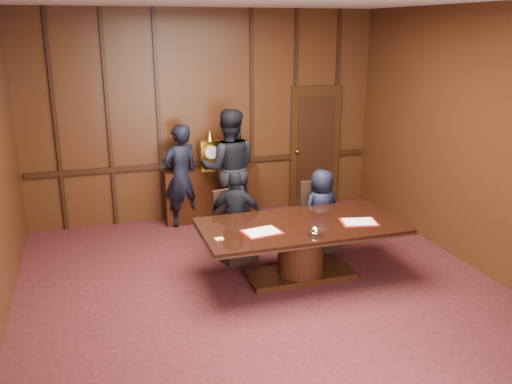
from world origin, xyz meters
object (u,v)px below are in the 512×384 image
sideboard (211,192)px  signatory_right (321,210)px  witness_right (229,169)px  signatory_left (236,217)px  witness_left (181,176)px  conference_table (301,242)px

sideboard → signatory_right: size_ratio=1.30×
sideboard → witness_right: 0.68m
signatory_left → signatory_right: size_ratio=1.06×
signatory_left → witness_left: size_ratio=0.76×
sideboard → signatory_right: (1.24, -1.83, 0.13)m
sideboard → conference_table: sideboard is taller
sideboard → witness_left: witness_left is taller
signatory_right → witness_left: size_ratio=0.72×
signatory_left → conference_table: bearing=148.0°
witness_left → witness_right: size_ratio=0.88×
sideboard → signatory_left: 1.84m
sideboard → witness_right: bearing=-62.3°
conference_table → witness_right: bearing=99.5°
sideboard → conference_table: (0.59, -2.63, 0.02)m
witness_right → witness_left: bearing=-5.9°
conference_table → signatory_right: size_ratio=2.13×
sideboard → witness_right: witness_right is taller
conference_table → signatory_right: bearing=50.9°
signatory_left → witness_left: (-0.48, 1.67, 0.20)m
sideboard → signatory_left: size_ratio=1.22×
signatory_right → witness_right: bearing=-63.0°
sideboard → witness_left: bearing=-163.5°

